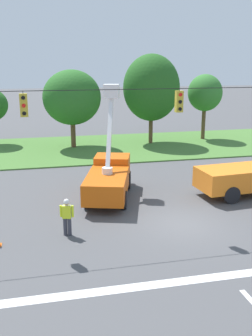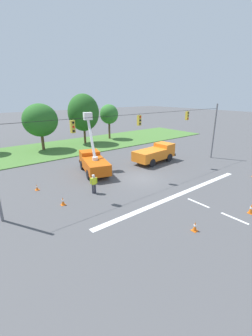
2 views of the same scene
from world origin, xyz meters
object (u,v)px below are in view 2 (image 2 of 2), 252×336
at_px(utility_truck_bucket_lift, 93,161).
at_px(traffic_cone_mid_right, 251,209).
at_px(tree_east, 84,113).
at_px(road_worker, 94,183).
at_px(traffic_cone_lane_edge_b, 63,201).
at_px(traffic_cone_lane_edge_a, 195,226).
at_px(tree_centre, 40,120).
at_px(tree_far_east, 109,114).
at_px(utility_truck_support_near, 155,153).
at_px(traffic_cone_foreground_left, 37,187).

height_order(utility_truck_bucket_lift, traffic_cone_mid_right, utility_truck_bucket_lift).
relative_size(tree_east, road_worker, 4.76).
bearing_deg(utility_truck_bucket_lift, traffic_cone_lane_edge_b, -138.61).
bearing_deg(traffic_cone_lane_edge_a, tree_centre, 90.16).
bearing_deg(road_worker, traffic_cone_lane_edge_a, -76.92).
xyz_separation_m(tree_far_east, utility_truck_support_near, (-4.12, -16.34, -3.52)).
relative_size(tree_centre, tree_east, 0.84).
height_order(tree_centre, tree_east, tree_east).
distance_m(tree_far_east, utility_truck_support_near, 17.21).
bearing_deg(tree_centre, traffic_cone_mid_right, -79.78).
xyz_separation_m(road_worker, traffic_cone_foreground_left, (-3.77, 3.82, -0.73)).
bearing_deg(road_worker, traffic_cone_mid_right, -54.81).
distance_m(tree_centre, traffic_cone_foreground_left, 16.53).
height_order(tree_far_east, traffic_cone_mid_right, tree_far_east).
bearing_deg(traffic_cone_mid_right, road_worker, 125.19).
bearing_deg(utility_truck_support_near, traffic_cone_lane_edge_a, -125.83).
xyz_separation_m(utility_truck_support_near, road_worker, (-11.09, -3.40, -0.16)).
bearing_deg(traffic_cone_foreground_left, tree_far_east, 39.99).
xyz_separation_m(tree_east, tree_far_east, (5.75, 0.80, -0.64)).
xyz_separation_m(utility_truck_bucket_lift, road_worker, (-2.83, -4.81, -0.30)).
bearing_deg(traffic_cone_lane_edge_b, traffic_cone_mid_right, -43.66).
bearing_deg(road_worker, tree_centre, 83.82).
height_order(tree_centre, tree_far_east, tree_centre).
xyz_separation_m(utility_truck_support_near, traffic_cone_mid_right, (-3.85, -13.68, -0.77)).
height_order(tree_far_east, traffic_cone_foreground_left, tree_far_east).
distance_m(road_worker, traffic_cone_foreground_left, 5.42).
bearing_deg(traffic_cone_lane_edge_a, utility_truck_bucket_lift, 86.98).
bearing_deg(traffic_cone_mid_right, tree_east, 85.67).
bearing_deg(road_worker, utility_truck_bucket_lift, 59.49).
relative_size(tree_centre, utility_truck_bucket_lift, 1.09).
distance_m(tree_centre, utility_truck_support_near, 18.10).
distance_m(utility_truck_support_near, traffic_cone_foreground_left, 14.89).
bearing_deg(traffic_cone_lane_edge_a, utility_truck_support_near, 54.17).
bearing_deg(traffic_cone_foreground_left, traffic_cone_lane_edge_a, -65.49).
bearing_deg(tree_far_east, utility_truck_support_near, -104.14).
height_order(tree_east, traffic_cone_lane_edge_a, tree_east).
bearing_deg(utility_truck_support_near, road_worker, -162.97).
distance_m(tree_east, road_worker, 21.60).
relative_size(tree_centre, road_worker, 3.98).
relative_size(tree_far_east, road_worker, 3.68).
bearing_deg(traffic_cone_lane_edge_a, traffic_cone_mid_right, -13.39).
xyz_separation_m(tree_east, traffic_cone_foreground_left, (-13.23, -15.11, -5.05)).
height_order(tree_east, traffic_cone_mid_right, tree_east).
height_order(tree_far_east, utility_truck_bucket_lift, tree_far_east).
xyz_separation_m(traffic_cone_foreground_left, traffic_cone_lane_edge_b, (0.68, -4.23, 0.06)).
height_order(utility_truck_bucket_lift, utility_truck_support_near, utility_truck_bucket_lift).
xyz_separation_m(tree_centre, traffic_cone_foreground_left, (-5.79, -14.86, -4.32)).
bearing_deg(traffic_cone_mid_right, tree_far_east, 75.14).
xyz_separation_m(tree_centre, utility_truck_bucket_lift, (0.81, -13.88, -3.29)).
height_order(tree_centre, road_worker, tree_centre).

